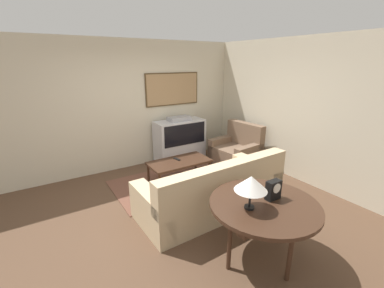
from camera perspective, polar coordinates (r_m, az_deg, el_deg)
The scene contains 12 objects.
ground_plane at distance 4.25m, azimuth -3.65°, elevation -14.29°, with size 12.00×12.00×0.00m, color brown.
wall_back at distance 5.64m, azimuth -14.37°, elevation 8.16°, with size 12.00×0.10×2.70m.
wall_right at distance 5.44m, azimuth 21.29°, elevation 7.09°, with size 0.06×12.00×2.70m.
area_rug at distance 5.11m, azimuth -4.04°, elevation -8.28°, with size 2.29×1.42×0.01m.
tv at distance 5.96m, azimuth -2.75°, elevation 0.77°, with size 1.14×0.51×1.07m.
couch at distance 4.10m, azimuth 4.62°, elevation -10.67°, with size 2.31×1.04×0.89m.
armchair at distance 5.86m, azimuth 9.86°, elevation -1.78°, with size 0.90×1.03×0.95m.
coffee_table at distance 4.94m, azimuth -2.84°, elevation -4.23°, with size 1.17×0.60×0.44m.
console_table at distance 3.10m, azimuth 15.74°, elevation -13.49°, with size 1.24×1.24×0.75m.
table_lamp at distance 2.79m, azimuth 12.98°, elevation -8.60°, with size 0.35×0.35×0.38m.
mantel_clock at distance 3.12m, azimuth 17.63°, elevation -9.70°, with size 0.18×0.10×0.23m.
remote at distance 4.99m, azimuth -3.40°, elevation -3.36°, with size 0.08×0.17×0.02m.
Camera 1 is at (-1.70, -3.17, 2.27)m, focal length 24.00 mm.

